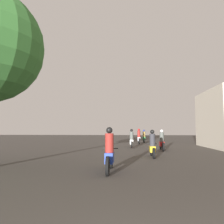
{
  "coord_description": "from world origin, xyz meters",
  "views": [
    {
      "loc": [
        -0.37,
        -1.07,
        1.58
      ],
      "look_at": [
        -1.8,
        16.87,
        3.02
      ],
      "focal_mm": 35.0,
      "sensor_mm": 36.0,
      "label": 1
    }
  ],
  "objects_px": {
    "motorcycle_red": "(162,142)",
    "motorcycle_blue": "(109,154)",
    "motorcycle_white": "(132,140)",
    "motorcycle_silver": "(139,138)",
    "motorcycle_yellow": "(152,146)",
    "motorcycle_green": "(144,137)"
  },
  "relations": [
    {
      "from": "motorcycle_yellow",
      "to": "motorcycle_white",
      "type": "distance_m",
      "value": 6.78
    },
    {
      "from": "motorcycle_red",
      "to": "motorcycle_blue",
      "type": "bearing_deg",
      "value": -116.24
    },
    {
      "from": "motorcycle_yellow",
      "to": "motorcycle_silver",
      "type": "xyz_separation_m",
      "value": [
        -0.26,
        11.76,
        0.03
      ]
    },
    {
      "from": "motorcycle_red",
      "to": "motorcycle_silver",
      "type": "bearing_deg",
      "value": 94.41
    },
    {
      "from": "motorcycle_blue",
      "to": "motorcycle_silver",
      "type": "relative_size",
      "value": 1.06
    },
    {
      "from": "motorcycle_green",
      "to": "motorcycle_red",
      "type": "bearing_deg",
      "value": -89.68
    },
    {
      "from": "motorcycle_yellow",
      "to": "motorcycle_silver",
      "type": "relative_size",
      "value": 0.98
    },
    {
      "from": "motorcycle_silver",
      "to": "motorcycle_green",
      "type": "xyz_separation_m",
      "value": [
        0.71,
        2.33,
        -0.04
      ]
    },
    {
      "from": "motorcycle_blue",
      "to": "motorcycle_white",
      "type": "xyz_separation_m",
      "value": [
        0.94,
        11.18,
        -0.02
      ]
    },
    {
      "from": "motorcycle_silver",
      "to": "motorcycle_green",
      "type": "relative_size",
      "value": 1.1
    },
    {
      "from": "motorcycle_yellow",
      "to": "motorcycle_green",
      "type": "xyz_separation_m",
      "value": [
        0.45,
        14.09,
        -0.01
      ]
    },
    {
      "from": "motorcycle_white",
      "to": "motorcycle_green",
      "type": "relative_size",
      "value": 1.13
    },
    {
      "from": "motorcycle_white",
      "to": "motorcycle_silver",
      "type": "xyz_separation_m",
      "value": [
        0.86,
        5.08,
        0.01
      ]
    },
    {
      "from": "motorcycle_red",
      "to": "motorcycle_silver",
      "type": "xyz_separation_m",
      "value": [
        -1.39,
        7.68,
        0.02
      ]
    },
    {
      "from": "motorcycle_blue",
      "to": "motorcycle_silver",
      "type": "xyz_separation_m",
      "value": [
        1.8,
        16.26,
        -0.01
      ]
    },
    {
      "from": "motorcycle_blue",
      "to": "motorcycle_red",
      "type": "xyz_separation_m",
      "value": [
        3.19,
        8.58,
        -0.03
      ]
    },
    {
      "from": "motorcycle_white",
      "to": "motorcycle_silver",
      "type": "relative_size",
      "value": 1.02
    },
    {
      "from": "motorcycle_red",
      "to": "motorcycle_green",
      "type": "bearing_deg",
      "value": 88.01
    },
    {
      "from": "motorcycle_blue",
      "to": "motorcycle_red",
      "type": "relative_size",
      "value": 1.04
    },
    {
      "from": "motorcycle_red",
      "to": "motorcycle_white",
      "type": "height_order",
      "value": "motorcycle_white"
    },
    {
      "from": "motorcycle_white",
      "to": "motorcycle_silver",
      "type": "distance_m",
      "value": 5.15
    },
    {
      "from": "motorcycle_silver",
      "to": "motorcycle_yellow",
      "type": "bearing_deg",
      "value": -90.21
    }
  ]
}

